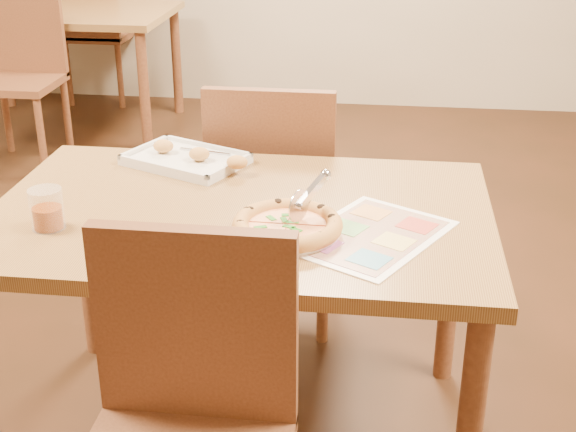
# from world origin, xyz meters

# --- Properties ---
(dining_table) EXTENTS (1.30, 0.85, 0.72)m
(dining_table) POSITION_xyz_m (0.00, 0.00, 0.63)
(dining_table) COLOR olive
(dining_table) RESTS_ON ground
(chair_near) EXTENTS (0.42, 0.42, 0.47)m
(chair_near) POSITION_xyz_m (0.00, -0.60, 0.57)
(chair_near) COLOR brown
(chair_near) RESTS_ON ground
(chair_far) EXTENTS (0.42, 0.42, 0.47)m
(chair_far) POSITION_xyz_m (-0.00, 0.60, 0.57)
(chair_far) COLOR brown
(chair_far) RESTS_ON ground
(bg_table) EXTENTS (1.30, 0.85, 0.72)m
(bg_table) POSITION_xyz_m (-1.60, 2.80, 0.63)
(bg_table) COLOR olive
(bg_table) RESTS_ON ground
(bg_chair_near) EXTENTS (0.42, 0.42, 0.47)m
(bg_chair_near) POSITION_xyz_m (-1.60, 2.20, 0.57)
(bg_chair_near) COLOR brown
(bg_chair_near) RESTS_ON ground
(bg_chair_far) EXTENTS (0.42, 0.42, 0.47)m
(bg_chair_far) POSITION_xyz_m (-1.60, 3.30, 0.57)
(bg_chair_far) COLOR brown
(bg_chair_far) RESTS_ON ground
(plate) EXTENTS (0.30, 0.30, 0.01)m
(plate) POSITION_xyz_m (0.14, -0.14, 0.73)
(plate) COLOR white
(plate) RESTS_ON dining_table
(pizza) EXTENTS (0.27, 0.27, 0.04)m
(pizza) POSITION_xyz_m (0.14, -0.14, 0.75)
(pizza) COLOR gold
(pizza) RESTS_ON plate
(pizza_cutter) EXTENTS (0.08, 0.15, 0.09)m
(pizza_cutter) POSITION_xyz_m (0.19, -0.09, 0.81)
(pizza_cutter) COLOR silver
(pizza_cutter) RESTS_ON pizza
(appetizer_tray) EXTENTS (0.40, 0.34, 0.06)m
(appetizer_tray) POSITION_xyz_m (-0.21, 0.31, 0.74)
(appetizer_tray) COLOR silver
(appetizer_tray) RESTS_ON dining_table
(glass_tumbler) EXTENTS (0.08, 0.08, 0.10)m
(glass_tumbler) POSITION_xyz_m (-0.44, -0.17, 0.76)
(glass_tumbler) COLOR #82330A
(glass_tumbler) RESTS_ON dining_table
(menu) EXTENTS (0.44, 0.48, 0.00)m
(menu) POSITION_xyz_m (0.34, -0.12, 0.72)
(menu) COLOR white
(menu) RESTS_ON dining_table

